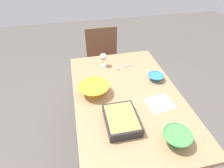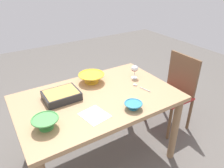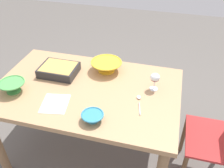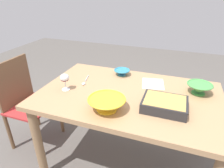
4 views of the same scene
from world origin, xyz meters
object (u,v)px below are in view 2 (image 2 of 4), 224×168
at_px(small_bowl, 46,123).
at_px(serving_bowl, 91,78).
at_px(dining_table, 98,106).
at_px(serving_spoon, 138,86).
at_px(wine_glass, 135,69).
at_px(mixing_bowl, 133,105).
at_px(chair, 175,89).
at_px(napkin, 95,115).
at_px(casserole_dish, 61,95).

distance_m(small_bowl, serving_bowl, 0.76).
xyz_separation_m(dining_table, serving_spoon, (-0.42, 0.05, 0.11)).
relative_size(wine_glass, serving_spoon, 0.69).
height_order(mixing_bowl, small_bowl, small_bowl).
xyz_separation_m(mixing_bowl, small_bowl, (0.68, -0.14, 0.02)).
xyz_separation_m(chair, mixing_bowl, (0.92, 0.35, 0.30)).
bearing_deg(serving_bowl, serving_spoon, 136.01).
bearing_deg(napkin, mixing_bowl, 164.37).
distance_m(dining_table, mixing_bowl, 0.39).
relative_size(casserole_dish, serving_bowl, 1.15).
height_order(small_bowl, serving_bowl, serving_bowl).
distance_m(casserole_dish, mixing_bowl, 0.64).
xyz_separation_m(dining_table, mixing_bowl, (-0.16, 0.32, 0.14)).
distance_m(mixing_bowl, napkin, 0.33).
relative_size(wine_glass, serving_bowl, 0.54).
bearing_deg(chair, wine_glass, -9.03).
bearing_deg(casserole_dish, serving_bowl, -158.68).
bearing_deg(serving_bowl, mixing_bowl, 97.24).
xyz_separation_m(serving_bowl, napkin, (0.24, 0.51, -0.05)).
distance_m(mixing_bowl, serving_bowl, 0.60).
bearing_deg(mixing_bowl, chair, -159.06).
bearing_deg(mixing_bowl, dining_table, -63.70).
distance_m(chair, wine_glass, 0.68).
relative_size(wine_glass, napkin, 0.67).
bearing_deg(wine_glass, napkin, 28.14).
xyz_separation_m(small_bowl, napkin, (-0.37, 0.05, -0.05)).
bearing_deg(small_bowl, dining_table, -160.67).
height_order(small_bowl, serving_spoon, small_bowl).
xyz_separation_m(wine_glass, napkin, (0.66, 0.35, -0.10)).
height_order(wine_glass, small_bowl, wine_glass).
relative_size(serving_bowl, serving_spoon, 1.27).
relative_size(casserole_dish, serving_spoon, 1.47).
bearing_deg(dining_table, chair, -178.44).
relative_size(dining_table, wine_glass, 10.08).
xyz_separation_m(chair, napkin, (1.23, 0.26, 0.27)).
bearing_deg(wine_glass, dining_table, 13.30).
height_order(casserole_dish, serving_bowl, serving_bowl).
relative_size(serving_spoon, napkin, 0.98).
distance_m(dining_table, casserole_dish, 0.35).
bearing_deg(napkin, dining_table, -123.46).
distance_m(chair, small_bowl, 1.64).
relative_size(chair, serving_spoon, 4.43).
height_order(dining_table, small_bowl, small_bowl).
bearing_deg(chair, serving_spoon, 7.08).
xyz_separation_m(mixing_bowl, serving_bowl, (0.08, -0.60, 0.02)).
xyz_separation_m(dining_table, serving_bowl, (-0.08, -0.28, 0.16)).
height_order(chair, mixing_bowl, chair).
bearing_deg(wine_glass, small_bowl, 16.40).
bearing_deg(napkin, casserole_dish, -69.86).
bearing_deg(napkin, wine_glass, -151.86).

